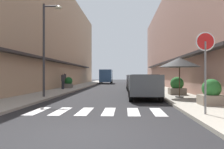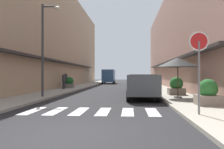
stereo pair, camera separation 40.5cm
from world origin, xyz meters
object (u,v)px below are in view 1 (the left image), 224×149
Objects in this scene: parked_car_mid at (138,81)px; parked_car_near at (144,84)px; parked_car_distant at (134,79)px; delivery_van at (106,75)px; planter_midblock at (177,87)px; planter_far at (69,83)px; planter_corner at (212,93)px; street_lamp at (47,40)px; parked_car_far at (135,80)px; round_street_sign at (205,51)px; cafe_umbrella at (179,63)px; pedestrian_walking_near at (63,81)px; pedestrian_walking_far at (65,80)px.

parked_car_near is at bearing -90.00° from parked_car_mid.
parked_car_distant is 0.82× the size of delivery_van.
planter_midblock reaches higher than planter_far.
planter_midblock is (2.42, 2.31, -0.27)m from parked_car_near.
planter_corner is at bearing -74.28° from parked_car_mid.
delivery_van reaches higher than parked_car_distant.
street_lamp is 4.96× the size of planter_corner.
parked_car_far is at bearing -75.02° from delivery_van.
round_street_sign is 0.49× the size of street_lamp.
cafe_umbrella is 12.54m from pedestrian_walking_near.
cafe_umbrella reaches higher than planter_far.
street_lamp is at bearing -106.66° from pedestrian_walking_near.
planter_midblock is at bearing 14.28° from street_lamp.
planter_far is (-6.84, -6.97, -0.25)m from parked_car_distant.
planter_corner is (2.70, -3.59, -0.30)m from parked_car_near.
parked_car_distant is 17.33m from cafe_umbrella.
round_street_sign is 19.49m from pedestrian_walking_far.
street_lamp is at bearing 178.11° from parked_car_near.
parked_car_far is 2.85× the size of pedestrian_walking_near.
parked_car_distant is at bearing 93.87° from round_street_sign.
round_street_sign is 17.18m from pedestrian_walking_near.
cafe_umbrella is at bearing -1.38° from street_lamp.
street_lamp is at bearing 178.62° from cafe_umbrella.
planter_midblock is 12.16m from planter_far.
cafe_umbrella reaches higher than pedestrian_walking_far.
round_street_sign reaches higher than parked_car_distant.
parked_car_distant reaches higher than planter_corner.
parked_car_distant is at bearing 45.53° from planter_far.
street_lamp is at bearing -93.34° from delivery_van.
round_street_sign reaches higher than planter_far.
parked_car_mid is 0.72× the size of street_lamp.
planter_corner is at bearing -82.58° from parked_car_distant.
parked_car_distant is 1.80× the size of cafe_umbrella.
parked_car_near is 2.43m from cafe_umbrella.
delivery_van is at bearing 102.99° from cafe_umbrella.
street_lamp is 10.46m from planter_far.
parked_car_far reaches higher than planter_midblock.
street_lamp is (-5.91, -5.82, 2.65)m from parked_car_mid.
parked_car_mid is 0.76× the size of delivery_van.
parked_car_mid is at bearing -44.04° from pedestrian_walking_near.
cafe_umbrella is 2.14× the size of planter_corner.
planter_far is (-8.42, 16.47, -1.57)m from round_street_sign.
parked_car_far is 3.88× the size of planter_far.
street_lamp reaches higher than delivery_van.
pedestrian_walking_far is (-1.52, 10.77, -2.60)m from street_lamp.
parked_car_mid is at bearing 123.18° from planter_midblock.
parked_car_far is 0.81× the size of delivery_van.
planter_midblock is at bearing 84.46° from round_street_sign.
planter_far is at bearing 95.31° from street_lamp.
cafe_umbrella is at bearing -77.01° from delivery_van.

